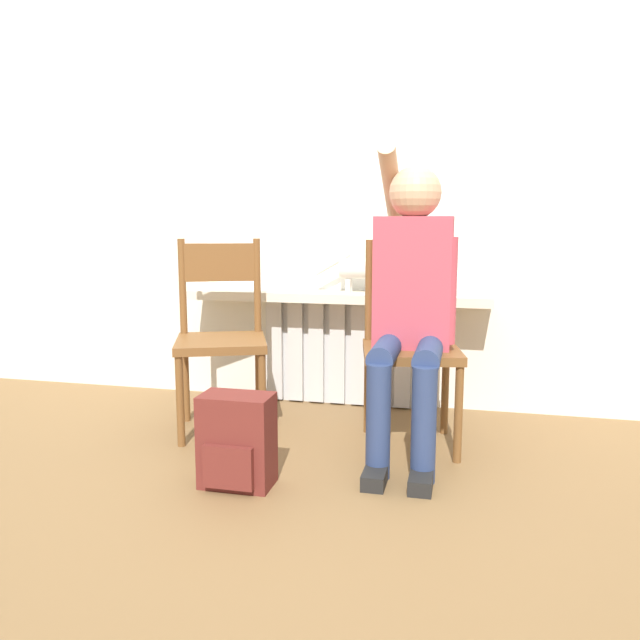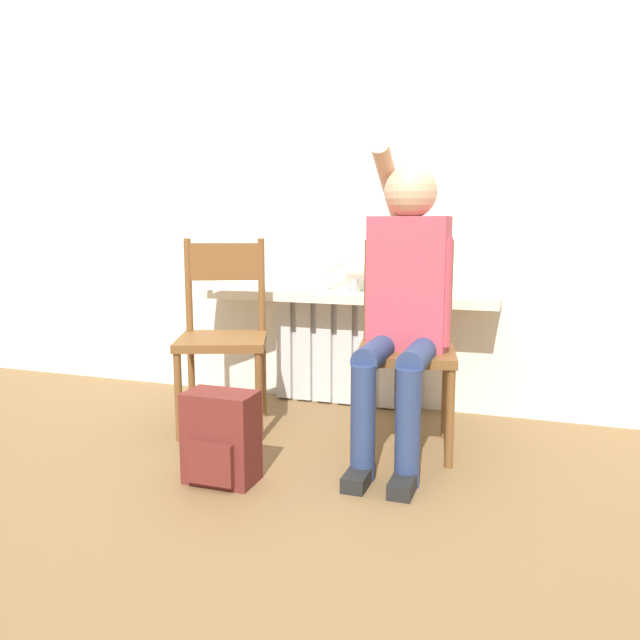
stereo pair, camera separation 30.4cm
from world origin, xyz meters
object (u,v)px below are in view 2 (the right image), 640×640
at_px(chair_right, 406,343).
at_px(person, 405,294).
at_px(chair_left, 223,332).
at_px(backpack, 221,438).
at_px(cat, 384,270).

height_order(chair_right, person, person).
bearing_deg(chair_left, backpack, -84.95).
distance_m(chair_right, cat, 0.62).
xyz_separation_m(chair_right, person, (0.01, -0.11, 0.24)).
bearing_deg(chair_right, person, -95.88).
distance_m(chair_right, person, 0.26).
bearing_deg(chair_right, chair_left, 169.42).
xyz_separation_m(cat, backpack, (-0.38, -1.13, -0.60)).
height_order(chair_left, person, person).
height_order(chair_right, cat, chair_right).
bearing_deg(chair_right, backpack, -144.10).
relative_size(chair_left, backpack, 2.58).
distance_m(cat, backpack, 1.33).
distance_m(chair_left, chair_right, 0.93).
relative_size(person, backpack, 3.76).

